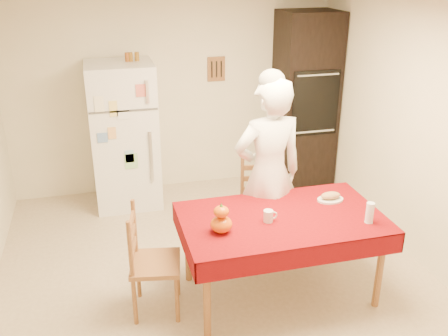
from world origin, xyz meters
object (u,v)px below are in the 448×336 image
object	(u,v)px
chair_far	(261,202)
oven_cabinet	(305,101)
pumpkin_lower	(221,224)
seated_woman	(268,175)
coffee_mug	(268,216)
wine_glass	(370,213)
refrigerator	(124,136)
dining_table	(282,224)
chair_left	(147,258)
bread_plate	(330,200)

from	to	relation	value
chair_far	oven_cabinet	bearing A→B (deg)	64.68
oven_cabinet	pumpkin_lower	distance (m)	2.90
chair_far	seated_woman	world-z (taller)	seated_woman
coffee_mug	pumpkin_lower	world-z (taller)	pumpkin_lower
oven_cabinet	wine_glass	bearing A→B (deg)	-100.98
refrigerator	chair_far	size ratio (longest dim) A/B	1.79
dining_table	pumpkin_lower	world-z (taller)	pumpkin_lower
chair_far	wine_glass	bearing A→B (deg)	-50.61
oven_cabinet	chair_left	xyz separation A→B (m)	(-2.28, -2.17, -0.59)
coffee_mug	wine_glass	bearing A→B (deg)	-15.52
oven_cabinet	seated_woman	world-z (taller)	oven_cabinet
chair_left	wine_glass	distance (m)	1.85
refrigerator	chair_far	distance (m)	1.89
pumpkin_lower	wine_glass	bearing A→B (deg)	-7.40
bread_plate	seated_woman	bearing A→B (deg)	144.83
pumpkin_lower	chair_far	bearing A→B (deg)	54.58
pumpkin_lower	bread_plate	xyz separation A→B (m)	(1.08, 0.29, -0.06)
pumpkin_lower	wine_glass	world-z (taller)	wine_glass
seated_woman	bread_plate	distance (m)	0.60
dining_table	coffee_mug	world-z (taller)	coffee_mug
bread_plate	chair_left	bearing A→B (deg)	-175.75
oven_cabinet	chair_far	xyz separation A→B (m)	(-1.06, -1.44, -0.59)
refrigerator	dining_table	size ratio (longest dim) A/B	1.00
refrigerator	wine_glass	bearing A→B (deg)	-53.72
pumpkin_lower	refrigerator	bearing A→B (deg)	104.37
refrigerator	chair_far	bearing A→B (deg)	-48.68
chair_far	wine_glass	distance (m)	1.25
refrigerator	oven_cabinet	world-z (taller)	oven_cabinet
chair_left	wine_glass	bearing A→B (deg)	-89.97
dining_table	pumpkin_lower	bearing A→B (deg)	-168.50
refrigerator	seated_woman	world-z (taller)	seated_woman
chair_left	wine_glass	xyz separation A→B (m)	(1.79, -0.32, 0.34)
wine_glass	bread_plate	size ratio (longest dim) A/B	0.73
refrigerator	chair_left	world-z (taller)	refrigerator
refrigerator	dining_table	xyz separation A→B (m)	(1.14, -2.18, -0.16)
dining_table	seated_woman	size ratio (longest dim) A/B	0.92
chair_left	dining_table	bearing A→B (deg)	-82.41
bread_plate	wine_glass	bearing A→B (deg)	-73.82
refrigerator	chair_left	bearing A→B (deg)	-89.88
refrigerator	pumpkin_lower	distance (m)	2.36
refrigerator	bread_plate	xyz separation A→B (m)	(1.67, -2.00, -0.08)
wine_glass	coffee_mug	bearing A→B (deg)	164.48
pumpkin_lower	bread_plate	world-z (taller)	pumpkin_lower
chair_left	bread_plate	size ratio (longest dim) A/B	3.96
wine_glass	bread_plate	bearing A→B (deg)	106.18
dining_table	coffee_mug	size ratio (longest dim) A/B	17.00
seated_woman	wine_glass	distance (m)	0.99
dining_table	chair_left	size ratio (longest dim) A/B	1.79
refrigerator	seated_woman	bearing A→B (deg)	-54.41
dining_table	coffee_mug	bearing A→B (deg)	-160.84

